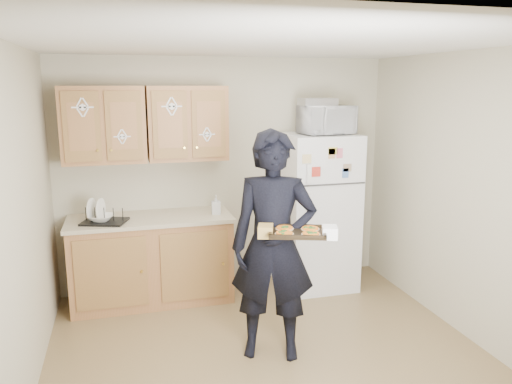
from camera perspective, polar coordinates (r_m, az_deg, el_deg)
floor at (r=4.29m, az=1.92°, el=-18.87°), size 3.60×3.60×0.00m
ceiling at (r=3.69m, az=2.21°, el=16.68°), size 3.60×3.60×0.00m
wall_back at (r=5.50m, az=-3.50°, el=2.09°), size 3.60×0.04×2.50m
wall_front at (r=2.24m, az=16.19°, el=-13.66°), size 3.60×0.04×2.50m
wall_left at (r=3.70m, az=-25.68°, el=-4.08°), size 0.04×3.60×2.50m
wall_right at (r=4.65m, az=23.78°, el=-0.81°), size 0.04×3.60×2.50m
refrigerator at (r=5.51m, az=7.07°, el=-2.22°), size 0.75×0.70×1.70m
base_cabinet at (r=5.30m, az=-11.78°, el=-7.73°), size 1.60×0.60×0.86m
countertop at (r=5.17m, az=-11.99°, el=-3.03°), size 1.64×0.64×0.04m
upper_cab_left at (r=5.14m, az=-17.04°, el=7.34°), size 0.80×0.33×0.75m
upper_cab_right at (r=5.18m, az=-7.86°, el=7.78°), size 0.80×0.33×0.75m
cereal_box at (r=6.13m, az=10.55°, el=-7.60°), size 0.20×0.07×0.32m
person at (r=4.03m, az=2.00°, el=-6.23°), size 0.79×0.65×1.88m
baking_tray at (r=3.75m, az=4.76°, el=-4.68°), size 0.50×0.43×0.04m
pizza_front_left at (r=3.68m, az=3.25°, el=-4.73°), size 0.14×0.14×0.02m
pizza_front_right at (r=3.68m, az=6.29°, el=-4.77°), size 0.14×0.14×0.02m
pizza_back_left at (r=3.81m, az=3.28°, el=-4.12°), size 0.14×0.14×0.02m
pizza_back_right at (r=3.81m, az=6.22°, el=-4.16°), size 0.14×0.14×0.02m
microwave at (r=5.33m, az=8.04°, el=8.16°), size 0.58×0.44×0.30m
foil_pan at (r=5.31m, az=7.03°, el=10.20°), size 0.36×0.25×0.08m
dish_rack at (r=5.05m, az=-16.96°, el=-2.48°), size 0.48×0.42×0.16m
bowl at (r=5.05m, az=-17.26°, el=-2.84°), size 0.30×0.30×0.06m
soap_bottle at (r=5.16m, az=-4.60°, el=-1.45°), size 0.10×0.10×0.20m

